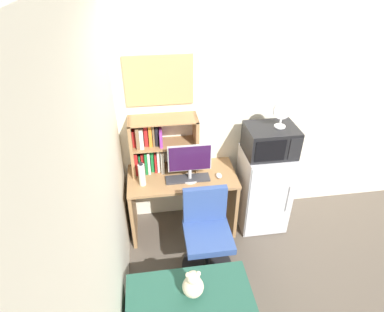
{
  "coord_description": "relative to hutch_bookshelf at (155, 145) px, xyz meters",
  "views": [
    {
      "loc": [
        -1.27,
        -2.95,
        2.72
      ],
      "look_at": [
        -0.89,
        -0.31,
        0.99
      ],
      "focal_mm": 29.99,
      "sensor_mm": 36.0,
      "label": 1
    }
  ],
  "objects": [
    {
      "name": "wall_back",
      "position": [
        1.65,
        0.14,
        0.27
      ],
      "size": [
        6.4,
        0.04,
        2.6
      ],
      "primitive_type": "cube",
      "color": "silver",
      "rests_on": "ground_plane"
    },
    {
      "name": "wall_left",
      "position": [
        -0.37,
        -1.48,
        0.27
      ],
      "size": [
        0.04,
        4.4,
        2.6
      ],
      "primitive_type": "cube",
      "color": "silver",
      "rests_on": "ground_plane"
    },
    {
      "name": "desk",
      "position": [
        0.26,
        -0.16,
        -0.53
      ],
      "size": [
        1.12,
        0.56,
        0.74
      ],
      "color": "#997047",
      "rests_on": "ground_plane"
    },
    {
      "name": "hutch_bookshelf",
      "position": [
        0.0,
        0.0,
        0.0
      ],
      "size": [
        0.68,
        0.27,
        0.6
      ],
      "color": "#997047",
      "rests_on": "desk"
    },
    {
      "name": "monitor",
      "position": [
        0.33,
        -0.23,
        -0.07
      ],
      "size": [
        0.43,
        0.18,
        0.4
      ],
      "color": "#B7B7BC",
      "rests_on": "desk"
    },
    {
      "name": "keyboard",
      "position": [
        0.31,
        -0.23,
        -0.29
      ],
      "size": [
        0.45,
        0.13,
        0.02
      ],
      "primitive_type": "cube",
      "color": "#333338",
      "rests_on": "desk"
    },
    {
      "name": "computer_mouse",
      "position": [
        0.63,
        -0.24,
        -0.28
      ],
      "size": [
        0.06,
        0.09,
        0.03
      ],
      "primitive_type": "ellipsoid",
      "color": "silver",
      "rests_on": "desk"
    },
    {
      "name": "water_bottle",
      "position": [
        -0.15,
        -0.25,
        -0.17
      ],
      "size": [
        0.07,
        0.07,
        0.26
      ],
      "color": "silver",
      "rests_on": "desk"
    },
    {
      "name": "mini_fridge",
      "position": [
        1.16,
        -0.18,
        -0.56
      ],
      "size": [
        0.51,
        0.51,
        0.95
      ],
      "color": "silver",
      "rests_on": "ground_plane"
    },
    {
      "name": "microwave",
      "position": [
        1.16,
        -0.18,
        0.06
      ],
      "size": [
        0.5,
        0.4,
        0.3
      ],
      "color": "black",
      "rests_on": "mini_fridge"
    },
    {
      "name": "desk_fan",
      "position": [
        1.23,
        -0.19,
        0.37
      ],
      "size": [
        0.19,
        0.11,
        0.28
      ],
      "color": "silver",
      "rests_on": "microwave"
    },
    {
      "name": "desk_chair",
      "position": [
        0.43,
        -0.7,
        -0.66
      ],
      "size": [
        0.5,
        0.5,
        0.87
      ],
      "color": "black",
      "rests_on": "ground_plane"
    },
    {
      "name": "teddy_bear",
      "position": [
        0.2,
        -1.33,
        -0.46
      ],
      "size": [
        0.17,
        0.17,
        0.25
      ],
      "color": "beige",
      "rests_on": "bed"
    },
    {
      "name": "wall_corkboard",
      "position": [
        0.08,
        0.11,
        0.64
      ],
      "size": [
        0.65,
        0.02,
        0.48
      ],
      "primitive_type": "cube",
      "color": "tan"
    }
  ]
}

